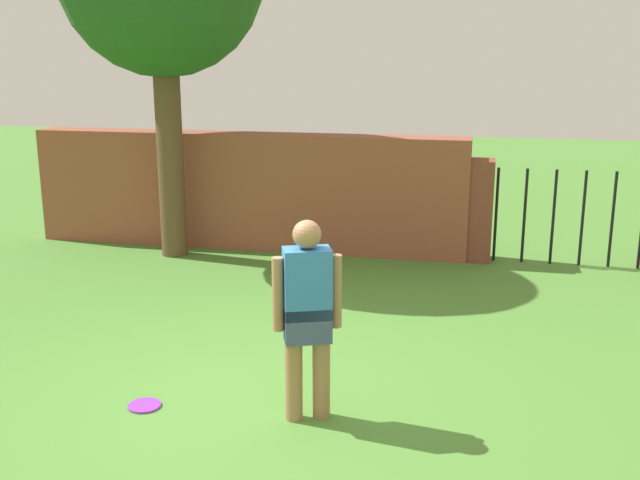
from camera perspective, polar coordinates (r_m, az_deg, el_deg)
The scene contains 5 objects.
ground_plane at distance 6.44m, azimuth -5.76°, elevation -12.14°, with size 40.00×40.00×0.00m, color #4C8433.
brick_wall at distance 11.06m, azimuth -5.55°, elevation 3.73°, with size 6.39×0.50×1.68m, color brown.
person at distance 5.82m, azimuth -0.97°, elevation -5.44°, with size 0.51×0.34×1.62m.
fence_gate at distance 10.64m, azimuth 18.29°, elevation 1.87°, with size 2.87×0.44×1.40m.
frisbee_purple at distance 6.50m, azimuth -13.15°, elevation -12.12°, with size 0.27×0.27×0.02m, color purple.
Camera 1 is at (1.83, -5.47, 2.87)m, focal length 42.23 mm.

